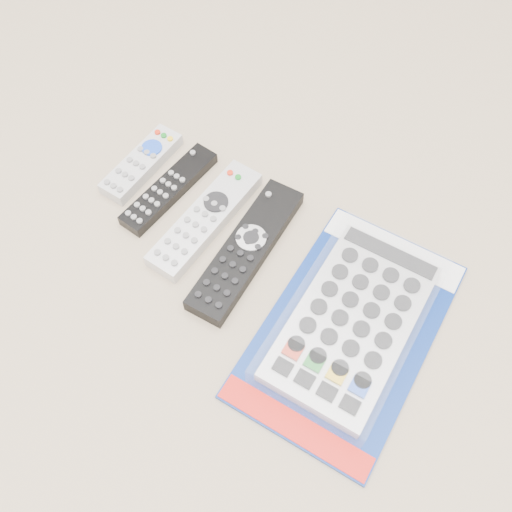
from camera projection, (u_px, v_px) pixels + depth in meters
The scene contains 5 objects.
remote_small_grey at pixel (141, 163), 0.86m from camera, with size 0.05×0.15×0.02m.
remote_slim_black at pixel (169, 189), 0.83m from camera, with size 0.05×0.18×0.02m.
remote_silver_dvd at pixel (205, 219), 0.80m from camera, with size 0.06×0.21×0.02m.
remote_large_black at pixel (246, 250), 0.77m from camera, with size 0.07×0.23×0.03m.
jumbo_remote_packaged at pixel (352, 321), 0.71m from camera, with size 0.20×0.33×0.04m.
Camera 1 is at (0.24, -0.31, 0.67)m, focal length 40.00 mm.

